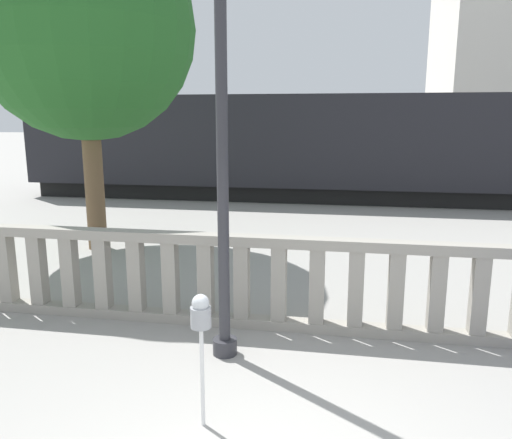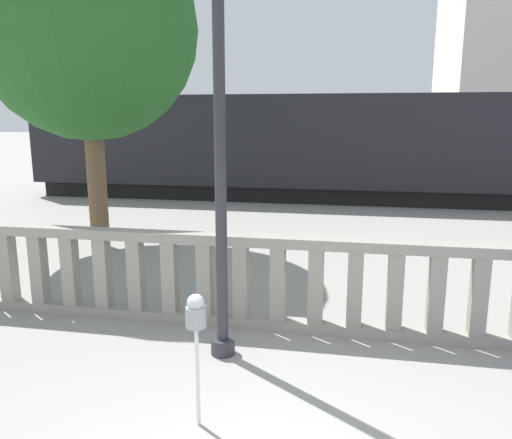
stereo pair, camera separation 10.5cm
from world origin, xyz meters
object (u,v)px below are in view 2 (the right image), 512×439
Objects in this scene: train_near at (428,147)px; tree_left at (87,30)px; parking_meter at (196,320)px; lamppost at (219,63)px.

tree_left reaches higher than train_near.
tree_left is (-4.13, 5.95, 3.59)m from parking_meter.
train_near is 11.44m from tree_left.
train_near reaches higher than parking_meter.
parking_meter is at bearing -55.21° from tree_left.
tree_left is (-4.00, 4.49, 1.17)m from lamppost.
lamppost is 12.88m from train_near.
parking_meter is (0.13, -1.47, -2.41)m from lamppost.
lamppost is 4.27× the size of parking_meter.
lamppost is at bearing 95.25° from parking_meter.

